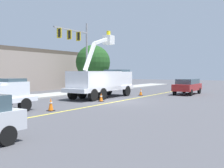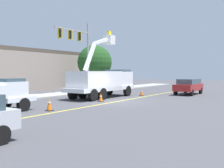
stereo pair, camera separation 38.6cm
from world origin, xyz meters
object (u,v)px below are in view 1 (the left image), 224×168
Objects in this scene: utility_bucket_truck at (103,81)px; traffic_cone_mid_front at (51,104)px; traffic_cone_trailing at (141,92)px; traffic_cone_mid_rear at (101,97)px; traffic_signal_mast at (78,45)px; passing_minivan at (188,85)px.

utility_bucket_truck is 9.08m from traffic_cone_mid_front.
traffic_cone_mid_rear is at bearing 176.41° from traffic_cone_trailing.
traffic_signal_mast reaches higher than traffic_cone_trailing.
traffic_cone_trailing reaches higher than traffic_cone_mid_rear.
traffic_signal_mast is (2.24, 4.83, 3.87)m from utility_bucket_truck.
traffic_cone_mid_front is at bearing -148.31° from traffic_signal_mast.
traffic_cone_mid_rear is 0.97× the size of traffic_cone_trailing.
utility_bucket_truck is 1.02× the size of traffic_signal_mast.
traffic_cone_mid_rear is 0.09× the size of traffic_signal_mast.
traffic_cone_mid_rear is (5.97, 0.23, -0.07)m from traffic_cone_mid_front.
utility_bucket_truck is at bearing -114.89° from traffic_signal_mast.
utility_bucket_truck reaches higher than traffic_cone_trailing.
utility_bucket_truck is 11.66× the size of traffic_cone_mid_rear.
traffic_cone_mid_front is at bearing -167.31° from utility_bucket_truck.
passing_minivan is 5.49m from traffic_cone_trailing.
traffic_cone_trailing is 8.82m from traffic_signal_mast.
traffic_cone_mid_rear is at bearing 2.21° from traffic_cone_mid_front.
traffic_cone_trailing is (12.68, -0.19, -0.06)m from traffic_cone_mid_front.
utility_bucket_truck is 6.58m from traffic_signal_mast.
utility_bucket_truck is 4.63m from traffic_cone_trailing.
passing_minivan is at bearing -13.28° from traffic_cone_mid_front.
traffic_signal_mast is at bearing 65.11° from utility_bucket_truck.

